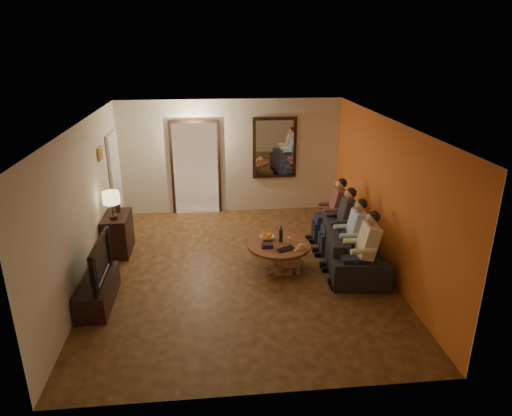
{
  "coord_description": "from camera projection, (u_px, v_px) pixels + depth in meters",
  "views": [
    {
      "loc": [
        -0.47,
        -7.13,
        3.83
      ],
      "look_at": [
        0.3,
        0.3,
        1.05
      ],
      "focal_mm": 32.0,
      "sensor_mm": 36.0,
      "label": 1
    }
  ],
  "objects": [
    {
      "name": "framed_art",
      "position": [
        100.0,
        154.0,
        8.36
      ],
      "size": [
        0.03,
        0.28,
        0.24
      ],
      "primitive_type": "cube",
      "color": "#B28C33",
      "rests_on": "left_wall"
    },
    {
      "name": "table_lamp",
      "position": [
        112.0,
        206.0,
        8.17
      ],
      "size": [
        0.3,
        0.3,
        0.54
      ],
      "primitive_type": null,
      "color": "beige",
      "rests_on": "dresser"
    },
    {
      "name": "sofa",
      "position": [
        352.0,
        243.0,
        8.28
      ],
      "size": [
        2.5,
        1.25,
        0.7
      ],
      "primitive_type": "imported",
      "rotation": [
        0.0,
        0.0,
        1.43
      ],
      "color": "black",
      "rests_on": "floor"
    },
    {
      "name": "orange_accent",
      "position": [
        385.0,
        196.0,
        7.82
      ],
      "size": [
        0.01,
        6.0,
        2.6
      ],
      "primitive_type": "cube",
      "color": "orange",
      "rests_on": "right_wall"
    },
    {
      "name": "tv_stand",
      "position": [
        98.0,
        291.0,
        6.97
      ],
      "size": [
        0.45,
        1.22,
        0.41
      ],
      "primitive_type": "cube",
      "color": "black",
      "rests_on": "floor"
    },
    {
      "name": "floor",
      "position": [
        241.0,
        270.0,
        8.03
      ],
      "size": [
        5.0,
        6.0,
        0.01
      ],
      "primitive_type": "cube",
      "color": "#3A1C0F",
      "rests_on": "ground"
    },
    {
      "name": "left_wall",
      "position": [
        85.0,
        206.0,
        7.34
      ],
      "size": [
        0.02,
        6.0,
        2.6
      ],
      "primitive_type": "cube",
      "color": "beige",
      "rests_on": "floor"
    },
    {
      "name": "flower_vase",
      "position": [
        117.0,
        200.0,
        8.59
      ],
      "size": [
        0.14,
        0.14,
        0.44
      ],
      "primitive_type": null,
      "color": "red",
      "rests_on": "dresser"
    },
    {
      "name": "dog",
      "position": [
        289.0,
        258.0,
        7.84
      ],
      "size": [
        0.57,
        0.27,
        0.56
      ],
      "primitive_type": null,
      "rotation": [
        0.0,
        0.0,
        0.05
      ],
      "color": "#B17151",
      "rests_on": "floor"
    },
    {
      "name": "coffee_table",
      "position": [
        279.0,
        256.0,
        8.07
      ],
      "size": [
        1.16,
        1.16,
        0.45
      ],
      "primitive_type": "cylinder",
      "rotation": [
        0.0,
        0.0,
        -0.05
      ],
      "color": "brown",
      "rests_on": "floor"
    },
    {
      "name": "person_a",
      "position": [
        363.0,
        252.0,
        7.34
      ],
      "size": [
        0.6,
        0.4,
        1.2
      ],
      "primitive_type": null,
      "color": "tan",
      "rests_on": "sofa"
    },
    {
      "name": "dresser",
      "position": [
        118.0,
        234.0,
        8.6
      ],
      "size": [
        0.45,
        0.85,
        0.75
      ],
      "primitive_type": "cube",
      "color": "black",
      "rests_on": "floor"
    },
    {
      "name": "art_canvas",
      "position": [
        101.0,
        154.0,
        8.36
      ],
      "size": [
        0.01,
        0.22,
        0.18
      ],
      "primitive_type": "cube",
      "color": "brown",
      "rests_on": "left_wall"
    },
    {
      "name": "fridge_glimpse",
      "position": [
        207.0,
        175.0,
        10.45
      ],
      "size": [
        0.45,
        0.03,
        1.7
      ],
      "primitive_type": "cube",
      "color": "silver",
      "rests_on": "floor"
    },
    {
      "name": "ceiling",
      "position": [
        239.0,
        123.0,
        7.12
      ],
      "size": [
        5.0,
        6.0,
        0.01
      ],
      "primitive_type": "cube",
      "color": "white",
      "rests_on": "back_wall"
    },
    {
      "name": "person_b",
      "position": [
        352.0,
        237.0,
        7.9
      ],
      "size": [
        0.6,
        0.4,
        1.2
      ],
      "primitive_type": null,
      "color": "tan",
      "rests_on": "sofa"
    },
    {
      "name": "front_wall",
      "position": [
        260.0,
        296.0,
        4.78
      ],
      "size": [
        5.0,
        0.02,
        2.6
      ],
      "primitive_type": "cube",
      "color": "beige",
      "rests_on": "floor"
    },
    {
      "name": "white_door",
      "position": [
        116.0,
        181.0,
        9.58
      ],
      "size": [
        0.06,
        0.85,
        2.04
      ],
      "primitive_type": "cube",
      "color": "white",
      "rests_on": "floor"
    },
    {
      "name": "mirror_frame",
      "position": [
        275.0,
        148.0,
        10.36
      ],
      "size": [
        1.0,
        0.05,
        1.4
      ],
      "primitive_type": "cube",
      "color": "black",
      "rests_on": "back_wall"
    },
    {
      "name": "bowl",
      "position": [
        267.0,
        238.0,
        8.17
      ],
      "size": [
        0.26,
        0.26,
        0.06
      ],
      "primitive_type": "imported",
      "color": "white",
      "rests_on": "coffee_table"
    },
    {
      "name": "door_trim",
      "position": [
        196.0,
        169.0,
        10.36
      ],
      "size": [
        1.12,
        0.04,
        2.22
      ],
      "primitive_type": "cube",
      "color": "black",
      "rests_on": "floor"
    },
    {
      "name": "tv",
      "position": [
        94.0,
        261.0,
        6.79
      ],
      "size": [
        1.12,
        0.15,
        0.64
      ],
      "primitive_type": "imported",
      "rotation": [
        0.0,
        0.0,
        1.57
      ],
      "color": "black",
      "rests_on": "tv_stand"
    },
    {
      "name": "kitchen_doorway",
      "position": [
        196.0,
        169.0,
        10.37
      ],
      "size": [
        1.0,
        0.06,
        2.1
      ],
      "primitive_type": "cube",
      "color": "#FFE0A5",
      "rests_on": "floor"
    },
    {
      "name": "back_wall",
      "position": [
        231.0,
        157.0,
        10.37
      ],
      "size": [
        5.0,
        0.02,
        2.6
      ],
      "primitive_type": "cube",
      "color": "beige",
      "rests_on": "floor"
    },
    {
      "name": "person_c",
      "position": [
        343.0,
        224.0,
        8.46
      ],
      "size": [
        0.6,
        0.4,
        1.2
      ],
      "primitive_type": null,
      "color": "tan",
      "rests_on": "sofa"
    },
    {
      "name": "wine_glass",
      "position": [
        289.0,
        240.0,
        8.04
      ],
      "size": [
        0.06,
        0.06,
        0.1
      ],
      "primitive_type": "cylinder",
      "color": "silver",
      "rests_on": "coffee_table"
    },
    {
      "name": "laptop",
      "position": [
        287.0,
        250.0,
        7.73
      ],
      "size": [
        0.39,
        0.34,
        0.03
      ],
      "primitive_type": "imported",
      "rotation": [
        0.0,
        0.0,
        0.5
      ],
      "color": "black",
      "rests_on": "coffee_table"
    },
    {
      "name": "right_wall",
      "position": [
        385.0,
        196.0,
        7.82
      ],
      "size": [
        0.02,
        6.0,
        2.6
      ],
      "primitive_type": "cube",
      "color": "beige",
      "rests_on": "floor"
    },
    {
      "name": "mirror_glass",
      "position": [
        275.0,
        148.0,
        10.34
      ],
      "size": [
        0.86,
        0.02,
        1.26
      ],
      "primitive_type": "cube",
      "color": "white",
      "rests_on": "back_wall"
    },
    {
      "name": "oranges",
      "position": [
        267.0,
        234.0,
        8.14
      ],
      "size": [
        0.2,
        0.2,
        0.08
      ],
      "primitive_type": null,
      "color": "orange",
      "rests_on": "bowl"
    },
    {
      "name": "book_stack",
      "position": [
        267.0,
        245.0,
        7.86
      ],
      "size": [
        0.2,
        0.15,
        0.07
      ],
      "primitive_type": null,
      "color": "black",
      "rests_on": "coffee_table"
    },
    {
      "name": "wine_bottle",
      "position": [
        281.0,
        234.0,
        8.03
      ],
      "size": [
        0.07,
        0.07,
        0.31
      ],
      "primitive_type": null,
      "color": "black",
      "rests_on": "coffee_table"
    },
    {
      "name": "person_d",
      "position": [
        334.0,
        213.0,
        9.02
      ],
      "size": [
        0.6,
        0.4,
        1.2
      ],
      "primitive_type": null,
      "color": "tan",
      "rests_on": "sofa"
    }
  ]
}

